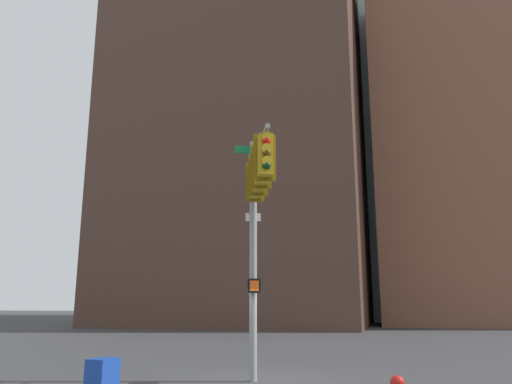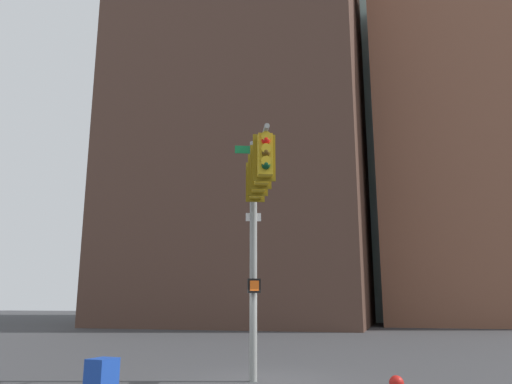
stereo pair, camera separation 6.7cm
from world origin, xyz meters
name	(u,v)px [view 1 (the left image)]	position (x,y,z in m)	size (l,w,h in m)	color
ground_plane	(265,380)	(0.00, 0.00, 0.00)	(200.00, 200.00, 0.00)	#38383A
signal_pole_assembly	(258,199)	(0.27, -1.69, 4.89)	(1.97, 4.05, 6.96)	gray
building_brick_nearside	(243,122)	(-11.00, 32.95, 20.85)	(24.17, 19.12, 41.71)	#4C3328
building_brick_midblock	(456,149)	(10.75, 41.00, 18.39)	(17.03, 18.55, 36.78)	brown
building_glass_tower	(353,47)	(-0.70, 57.78, 41.10)	(28.82, 32.24, 82.19)	#9EC6C1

